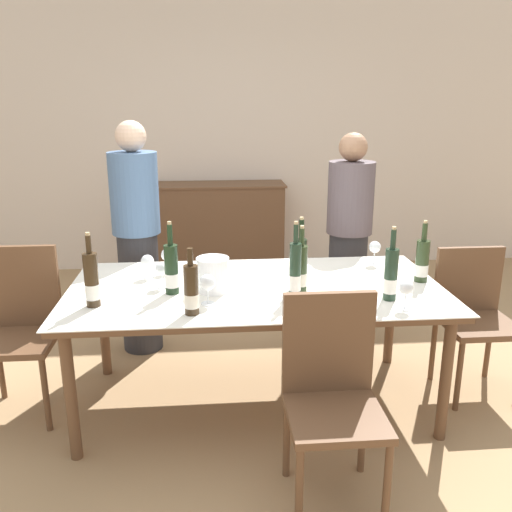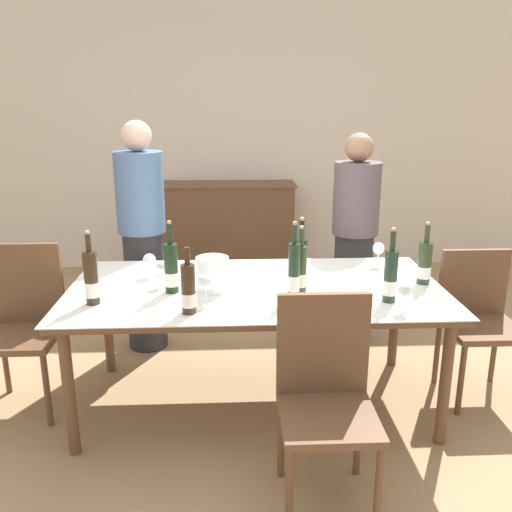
# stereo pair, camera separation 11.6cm
# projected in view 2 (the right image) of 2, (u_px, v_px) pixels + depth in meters

# --- Properties ---
(ground_plane) EXTENTS (12.00, 12.00, 0.00)m
(ground_plane) POSITION_uv_depth(u_px,v_px,m) (256.00, 402.00, 3.27)
(ground_plane) COLOR #A37F56
(back_wall) EXTENTS (8.00, 0.10, 2.80)m
(back_wall) POSITION_uv_depth(u_px,v_px,m) (243.00, 134.00, 5.61)
(back_wall) COLOR beige
(back_wall) RESTS_ON ground_plane
(sideboard_cabinet) EXTENTS (1.35, 0.46, 0.94)m
(sideboard_cabinet) POSITION_uv_depth(u_px,v_px,m) (228.00, 229.00, 5.59)
(sideboard_cabinet) COLOR brown
(sideboard_cabinet) RESTS_ON ground_plane
(dining_table) EXTENTS (2.10, 1.08, 0.74)m
(dining_table) POSITION_uv_depth(u_px,v_px,m) (256.00, 296.00, 3.07)
(dining_table) COLOR brown
(dining_table) RESTS_ON ground_plane
(ice_bucket) EXTENTS (0.18, 0.18, 0.19)m
(ice_bucket) POSITION_uv_depth(u_px,v_px,m) (212.00, 273.00, 2.97)
(ice_bucket) COLOR white
(ice_bucket) RESTS_ON dining_table
(wine_bottle_0) EXTENTS (0.07, 0.07, 0.37)m
(wine_bottle_0) POSITION_uv_depth(u_px,v_px,m) (301.00, 270.00, 2.93)
(wine_bottle_0) COLOR #28381E
(wine_bottle_0) RESTS_ON dining_table
(wine_bottle_1) EXTENTS (0.08, 0.08, 0.40)m
(wine_bottle_1) POSITION_uv_depth(u_px,v_px,m) (171.00, 269.00, 2.94)
(wine_bottle_1) COLOR black
(wine_bottle_1) RESTS_ON dining_table
(wine_bottle_2) EXTENTS (0.07, 0.07, 0.40)m
(wine_bottle_2) POSITION_uv_depth(u_px,v_px,m) (390.00, 277.00, 2.80)
(wine_bottle_2) COLOR #1E3323
(wine_bottle_2) RESTS_ON dining_table
(wine_bottle_3) EXTENTS (0.07, 0.07, 0.34)m
(wine_bottle_3) POSITION_uv_depth(u_px,v_px,m) (188.00, 290.00, 2.65)
(wine_bottle_3) COLOR #332314
(wine_bottle_3) RESTS_ON dining_table
(wine_bottle_4) EXTENTS (0.07, 0.07, 0.39)m
(wine_bottle_4) POSITION_uv_depth(u_px,v_px,m) (301.00, 263.00, 3.04)
(wine_bottle_4) COLOR black
(wine_bottle_4) RESTS_ON dining_table
(wine_bottle_5) EXTENTS (0.08, 0.08, 0.36)m
(wine_bottle_5) POSITION_uv_depth(u_px,v_px,m) (425.00, 263.00, 3.08)
(wine_bottle_5) COLOR #28381E
(wine_bottle_5) RESTS_ON dining_table
(wine_bottle_6) EXTENTS (0.06, 0.06, 0.42)m
(wine_bottle_6) POSITION_uv_depth(u_px,v_px,m) (294.00, 272.00, 2.84)
(wine_bottle_6) COLOR #1E3323
(wine_bottle_6) RESTS_ON dining_table
(wine_bottle_7) EXTENTS (0.07, 0.07, 0.39)m
(wine_bottle_7) POSITION_uv_depth(u_px,v_px,m) (91.00, 279.00, 2.77)
(wine_bottle_7) COLOR #332314
(wine_bottle_7) RESTS_ON dining_table
(wine_glass_0) EXTENTS (0.08, 0.08, 0.15)m
(wine_glass_0) POSITION_uv_depth(u_px,v_px,m) (170.00, 255.00, 3.29)
(wine_glass_0) COLOR white
(wine_glass_0) RESTS_ON dining_table
(wine_glass_1) EXTENTS (0.07, 0.07, 0.15)m
(wine_glass_1) POSITION_uv_depth(u_px,v_px,m) (405.00, 291.00, 2.67)
(wine_glass_1) COLOR white
(wine_glass_1) RESTS_ON dining_table
(wine_glass_2) EXTENTS (0.07, 0.07, 0.15)m
(wine_glass_2) POSITION_uv_depth(u_px,v_px,m) (162.00, 268.00, 3.04)
(wine_glass_2) COLOR white
(wine_glass_2) RESTS_ON dining_table
(wine_glass_3) EXTENTS (0.08, 0.08, 0.15)m
(wine_glass_3) POSITION_uv_depth(u_px,v_px,m) (378.00, 249.00, 3.41)
(wine_glass_3) COLOR white
(wine_glass_3) RESTS_ON dining_table
(wine_glass_4) EXTENTS (0.08, 0.08, 0.14)m
(wine_glass_4) POSITION_uv_depth(u_px,v_px,m) (149.00, 261.00, 3.20)
(wine_glass_4) COLOR white
(wine_glass_4) RESTS_ON dining_table
(wine_glass_5) EXTENTS (0.09, 0.09, 0.16)m
(wine_glass_5) POSITION_uv_depth(u_px,v_px,m) (206.00, 283.00, 2.78)
(wine_glass_5) COLOR white
(wine_glass_5) RESTS_ON dining_table
(chair_near_front) EXTENTS (0.42, 0.42, 0.94)m
(chair_near_front) POSITION_uv_depth(u_px,v_px,m) (325.00, 388.00, 2.40)
(chair_near_front) COLOR brown
(chair_near_front) RESTS_ON ground_plane
(chair_left_end) EXTENTS (0.42, 0.42, 0.96)m
(chair_left_end) POSITION_uv_depth(u_px,v_px,m) (24.00, 316.00, 3.14)
(chair_left_end) COLOR brown
(chair_left_end) RESTS_ON ground_plane
(chair_right_end) EXTENTS (0.42, 0.42, 0.89)m
(chair_right_end) POSITION_uv_depth(u_px,v_px,m) (478.00, 313.00, 3.26)
(chair_right_end) COLOR brown
(chair_right_end) RESTS_ON ground_plane
(person_host) EXTENTS (0.33, 0.33, 1.62)m
(person_host) POSITION_uv_depth(u_px,v_px,m) (143.00, 239.00, 3.80)
(person_host) COLOR #2D2D33
(person_host) RESTS_ON ground_plane
(person_guest_left) EXTENTS (0.33, 0.33, 1.54)m
(person_guest_left) POSITION_uv_depth(u_px,v_px,m) (354.00, 241.00, 3.93)
(person_guest_left) COLOR #2D2D33
(person_guest_left) RESTS_ON ground_plane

